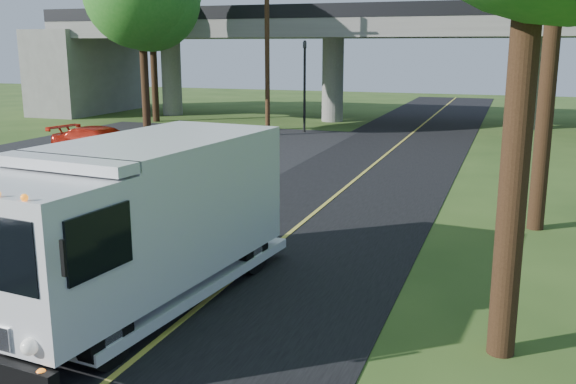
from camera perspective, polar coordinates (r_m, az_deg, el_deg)
The scene contains 11 objects.
ground at distance 11.80m, azimuth -10.18°, elevation -11.92°, with size 120.00×120.00×0.00m, color #2E4B1A.
road at distance 20.60m, azimuth 3.58°, elevation -0.91°, with size 7.00×90.00×0.02m, color black.
parking_lot at distance 32.20m, azimuth -11.54°, elevation 3.85°, with size 16.00×18.00×0.01m, color black.
lane_line at distance 20.60m, azimuth 3.58°, elevation -0.86°, with size 0.12×90.00×0.01m, color gold.
overpass at distance 41.62m, azimuth 12.20°, elevation 12.11°, with size 54.00×10.00×7.30m.
traffic_signal at distance 37.11m, azimuth 1.49°, elevation 10.23°, with size 0.18×0.22×5.20m.
utility_pole at distance 35.69m, azimuth -1.86°, elevation 12.36°, with size 1.60×0.26×9.00m.
tree_left_far at distance 43.32m, azimuth -11.95°, elevation 15.97°, with size 5.26×5.16×9.89m.
step_van at distance 12.53m, azimuth -13.26°, elevation -2.28°, with size 3.52×7.74×3.15m.
red_sedan at distance 28.96m, azimuth -16.10°, elevation 4.09°, with size 2.07×5.09×1.48m, color #A5180A.
pedestrian at distance 27.29m, azimuth -8.28°, elevation 3.99°, with size 0.55×0.36×1.52m, color gray.
Camera 1 is at (5.43, -9.26, 4.91)m, focal length 40.00 mm.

